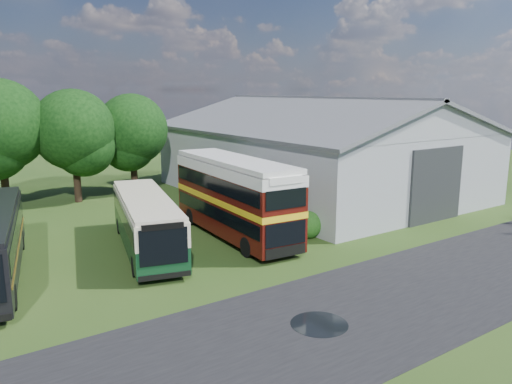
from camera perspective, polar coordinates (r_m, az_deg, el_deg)
ground at (r=22.64m, az=4.96°, el=-11.11°), size 120.00×120.00×0.00m
asphalt_road at (r=22.69m, az=15.91°, el=-11.48°), size 60.00×8.00×0.02m
puddle at (r=19.68m, az=7.24°, el=-14.81°), size 2.20×2.20×0.01m
storage_shed at (r=43.03m, az=6.89°, el=5.44°), size 18.80×24.80×8.15m
tree_right_a at (r=41.25m, az=-20.13°, el=6.68°), size 6.26×6.26×8.83m
tree_right_b at (r=43.56m, az=-13.99°, el=6.93°), size 5.98×5.98×8.45m
shrub_front at (r=30.37m, az=5.89°, el=-5.16°), size 1.70×1.70×1.70m
shrub_mid at (r=31.85m, az=3.55°, el=-4.32°), size 1.60×1.60×1.60m
shrub_back at (r=33.38m, az=1.42°, el=-3.56°), size 1.80×1.80×1.80m
bus_green_single at (r=28.08m, az=-12.44°, el=-3.34°), size 5.21×11.30×3.04m
bus_maroon_double at (r=29.85m, az=-2.46°, el=-0.68°), size 3.65×11.27×4.77m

